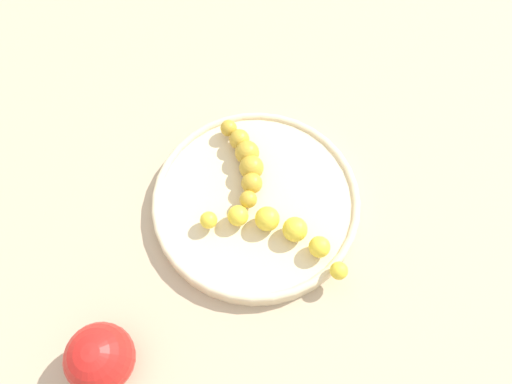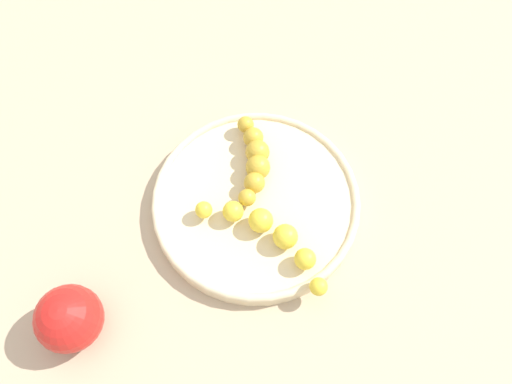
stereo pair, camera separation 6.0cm
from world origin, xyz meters
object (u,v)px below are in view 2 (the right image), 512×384
object	(u,v)px
banana_yellow	(269,234)
banana_spotted	(254,160)
fruit_bowl	(256,201)
apple_red	(69,318)

from	to	relation	value
banana_yellow	banana_spotted	world-z (taller)	banana_spotted
fruit_bowl	apple_red	size ratio (longest dim) A/B	3.51
fruit_bowl	apple_red	bearing A→B (deg)	52.36
banana_spotted	apple_red	world-z (taller)	apple_red
banana_yellow	apple_red	xyz separation A→B (m)	(0.18, 0.15, 0.00)
banana_yellow	banana_spotted	bearing A→B (deg)	45.22
fruit_bowl	apple_red	distance (m)	0.25
banana_spotted	apple_red	xyz separation A→B (m)	(0.14, 0.24, 0.00)
apple_red	fruit_bowl	bearing A→B (deg)	-127.64
banana_yellow	apple_red	size ratio (longest dim) A/B	2.35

